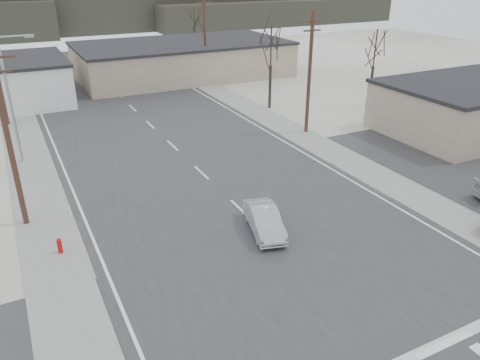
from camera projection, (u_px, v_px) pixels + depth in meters
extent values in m
plane|color=white|center=(319.00, 284.00, 21.40)|extent=(140.00, 140.00, 0.00)
cube|color=#2A2A2D|center=(196.00, 168.00, 33.51)|extent=(18.00, 110.00, 0.05)
cube|color=#2A2A2D|center=(319.00, 284.00, 21.39)|extent=(90.00, 10.00, 0.04)
cube|color=gray|center=(31.00, 170.00, 33.20)|extent=(3.00, 90.00, 0.06)
cube|color=gray|center=(285.00, 127.00, 41.91)|extent=(3.00, 90.00, 0.06)
cylinder|color=#A50C0C|center=(60.00, 247.00, 23.52)|extent=(0.24, 0.24, 0.70)
sphere|color=#A50C0C|center=(59.00, 241.00, 23.35)|extent=(0.24, 0.24, 0.24)
cube|color=tan|center=(183.00, 60.00, 60.24)|extent=(26.00, 14.00, 4.00)
cube|color=black|center=(182.00, 43.00, 59.34)|extent=(26.30, 14.30, 0.30)
cube|color=tan|center=(468.00, 109.00, 40.12)|extent=(14.00, 10.00, 4.00)
cube|color=black|center=(473.00, 84.00, 39.22)|extent=(14.30, 10.30, 0.30)
cylinder|color=#462B20|center=(8.00, 140.00, 24.27)|extent=(0.30, 0.30, 10.00)
cylinder|color=#462B20|center=(309.00, 75.00, 38.57)|extent=(0.30, 0.30, 10.00)
cube|color=#462B20|center=(313.00, 21.00, 36.80)|extent=(2.20, 0.12, 0.12)
cube|color=#462B20|center=(312.00, 30.00, 37.10)|extent=(1.60, 0.12, 0.12)
cylinder|color=#462B20|center=(205.00, 39.00, 56.36)|extent=(0.30, 0.30, 10.00)
cube|color=#462B20|center=(204.00, 2.00, 54.59)|extent=(2.20, 0.12, 0.12)
cube|color=#462B20|center=(204.00, 9.00, 54.89)|extent=(1.60, 0.12, 0.12)
cylinder|color=gray|center=(10.00, 102.00, 32.77)|extent=(0.20, 0.20, 9.00)
cylinder|color=gray|center=(13.00, 36.00, 31.32)|extent=(2.00, 0.12, 0.12)
cube|color=gray|center=(29.00, 36.00, 31.76)|extent=(0.60, 0.25, 0.18)
cylinder|color=#2C231A|center=(270.00, 87.00, 46.66)|extent=(0.28, 0.28, 4.25)
cylinder|color=#2C231A|center=(271.00, 48.00, 45.05)|extent=(0.14, 0.14, 4.25)
cylinder|color=#2C231A|center=(195.00, 48.00, 68.76)|extent=(0.28, 0.28, 4.00)
cylinder|color=#2C231A|center=(194.00, 23.00, 67.25)|extent=(0.14, 0.14, 4.00)
cylinder|color=#2C231A|center=(371.00, 86.00, 47.39)|extent=(0.28, 0.28, 4.00)
cylinder|color=#2C231A|center=(375.00, 50.00, 45.87)|extent=(0.14, 0.14, 4.00)
cube|color=#333026|center=(120.00, 7.00, 103.29)|extent=(80.00, 18.00, 9.00)
cube|color=#333026|center=(270.00, 11.00, 113.56)|extent=(60.00, 18.00, 5.50)
imported|color=#959B9F|center=(264.00, 220.00, 25.25)|extent=(2.47, 4.43, 1.38)
imported|color=black|center=(110.00, 68.00, 61.07)|extent=(3.28, 6.09, 1.68)
imported|color=black|center=(67.00, 68.00, 61.71)|extent=(2.34, 4.77, 1.56)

